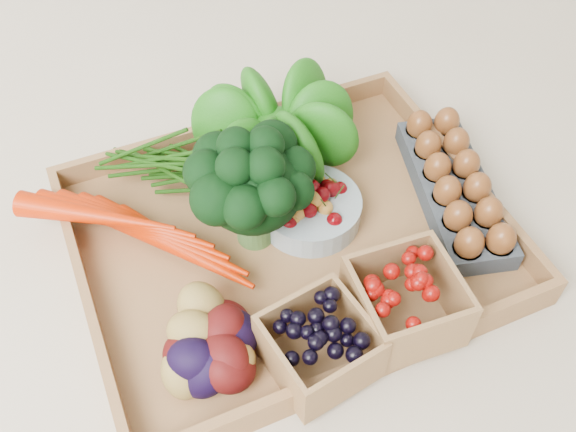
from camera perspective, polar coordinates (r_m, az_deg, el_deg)
name	(u,v)px	position (r m, az deg, el deg)	size (l,w,h in m)	color
ground	(288,244)	(0.88, 0.00, -2.50)	(4.00, 4.00, 0.00)	beige
tray	(288,241)	(0.87, 0.00, -2.20)	(0.55, 0.45, 0.01)	#986B40
carrots	(153,232)	(0.86, -11.92, -1.43)	(0.24, 0.17, 0.06)	#C02100
lettuce	(278,125)	(0.91, -0.88, 8.12)	(0.15, 0.15, 0.15)	#16570D
broccoli	(253,206)	(0.82, -3.09, 0.94)	(0.16, 0.16, 0.13)	black
cherry_bowl	(310,209)	(0.88, 1.99, 0.59)	(0.14, 0.14, 0.04)	#8C9EA5
egg_carton	(453,191)	(0.93, 14.47, 2.19)	(0.09, 0.27, 0.03)	#3A404A
potatoes	(208,342)	(0.73, -7.08, -11.09)	(0.16, 0.16, 0.09)	#3A0909
punnet_blackberry	(319,346)	(0.74, 2.79, -11.51)	(0.11, 0.11, 0.08)	black
punnet_raspberry	(405,301)	(0.77, 10.37, -7.44)	(0.12, 0.12, 0.08)	#710805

